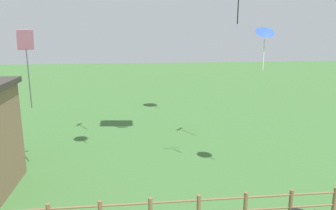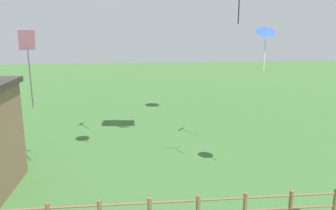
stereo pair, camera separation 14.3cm
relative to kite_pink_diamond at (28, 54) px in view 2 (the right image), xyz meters
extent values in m
cylinder|color=brown|center=(8.20, -5.11, -4.93)|extent=(0.14, 0.14, 1.20)
cylinder|color=brown|center=(9.82, -5.11, -4.93)|extent=(0.14, 0.14, 1.20)
cylinder|color=brown|center=(11.44, -5.11, -4.93)|extent=(0.14, 0.14, 1.20)
cylinder|color=brown|center=(5.78, -5.11, -4.51)|extent=(17.78, 0.07, 0.07)
cube|color=pink|center=(0.00, 0.00, 0.58)|extent=(0.75, 0.58, 0.87)
cylinder|color=#4C4C51|center=(0.00, 0.00, -1.10)|extent=(0.05, 0.05, 2.62)
cylinder|color=black|center=(8.84, -1.38, 1.85)|extent=(0.05, 0.05, 1.24)
cone|color=blue|center=(9.93, -1.65, 0.93)|extent=(0.85, 0.77, 0.47)
cylinder|color=silver|center=(9.93, -1.65, -0.02)|extent=(0.05, 0.05, 1.26)
camera|label=1|loc=(4.46, -14.80, 1.05)|focal=35.00mm
camera|label=2|loc=(4.60, -14.81, 1.05)|focal=35.00mm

